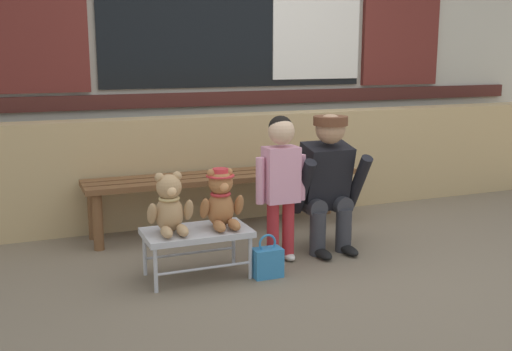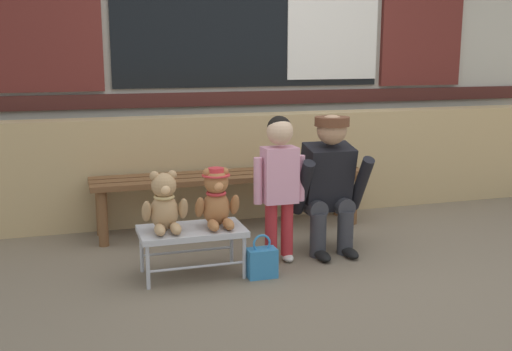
% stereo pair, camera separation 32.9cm
% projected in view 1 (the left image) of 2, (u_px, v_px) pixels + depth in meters
% --- Properties ---
extents(ground_plane, '(60.00, 60.00, 0.00)m').
position_uv_depth(ground_plane, '(337.00, 267.00, 3.93)').
color(ground_plane, '#756651').
extents(brick_low_wall, '(6.33, 0.25, 0.85)m').
position_uv_depth(brick_low_wall, '(255.00, 164.00, 5.14)').
color(brick_low_wall, tan).
rests_on(brick_low_wall, ground).
extents(shop_facade, '(6.46, 0.26, 3.31)m').
position_uv_depth(shop_facade, '(233.00, 15.00, 5.37)').
color(shop_facade, '#B7B2A3').
rests_on(shop_facade, ground).
extents(wooden_bench_long, '(2.10, 0.40, 0.44)m').
position_uv_depth(wooden_bench_long, '(224.00, 183.00, 4.68)').
color(wooden_bench_long, brown).
rests_on(wooden_bench_long, ground).
extents(small_display_bench, '(0.64, 0.36, 0.30)m').
position_uv_depth(small_display_bench, '(197.00, 235.00, 3.71)').
color(small_display_bench, '#BCBCC1').
rests_on(small_display_bench, ground).
extents(teddy_bear_plain, '(0.28, 0.26, 0.36)m').
position_uv_depth(teddy_bear_plain, '(170.00, 206.00, 3.61)').
color(teddy_bear_plain, tan).
rests_on(teddy_bear_plain, small_display_bench).
extents(teddy_bear_with_hat, '(0.28, 0.27, 0.36)m').
position_uv_depth(teddy_bear_with_hat, '(221.00, 199.00, 3.73)').
color(teddy_bear_with_hat, '#A86B3D').
rests_on(teddy_bear_with_hat, small_display_bench).
extents(child_standing, '(0.35, 0.18, 0.96)m').
position_uv_depth(child_standing, '(281.00, 173.00, 3.94)').
color(child_standing, '#B7282D').
rests_on(child_standing, ground).
extents(adult_crouching, '(0.50, 0.49, 0.95)m').
position_uv_depth(adult_crouching, '(327.00, 182.00, 4.19)').
color(adult_crouching, '#333338').
rests_on(adult_crouching, ground).
extents(handbag_on_ground, '(0.18, 0.11, 0.27)m').
position_uv_depth(handbag_on_ground, '(267.00, 262.00, 3.74)').
color(handbag_on_ground, teal).
rests_on(handbag_on_ground, ground).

